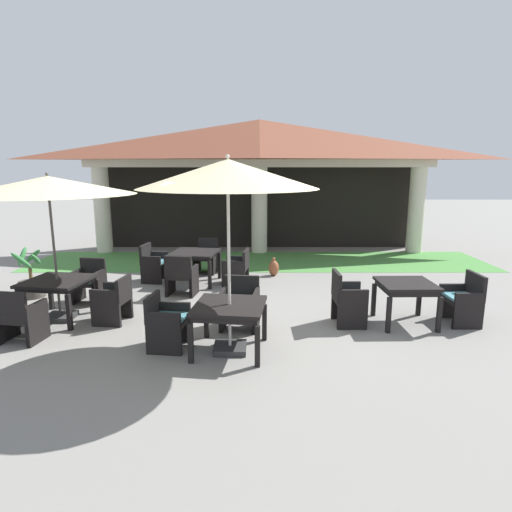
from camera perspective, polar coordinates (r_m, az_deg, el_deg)
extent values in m
plane|color=gray|center=(7.03, 1.02, -10.65)|extent=(60.00, 60.00, 0.00)
cylinder|color=beige|center=(14.51, -19.61, 5.75)|extent=(0.50, 0.50, 2.68)
cylinder|color=beige|center=(13.66, 0.60, 6.10)|extent=(0.50, 0.50, 2.68)
cylinder|color=beige|center=(14.58, 20.71, 5.70)|extent=(0.50, 0.50, 2.68)
cube|color=beige|center=(13.60, 0.62, 12.23)|extent=(10.77, 0.70, 0.24)
pyramid|color=brown|center=(13.62, 0.62, 15.23)|extent=(11.17, 2.67, 1.19)
cube|color=black|center=(14.56, 0.58, 6.44)|extent=(10.57, 0.16, 2.68)
cube|color=#47843D|center=(12.46, 0.64, -0.67)|extent=(12.97, 2.78, 0.01)
cube|color=black|center=(7.80, 19.53, -3.51)|extent=(0.93, 0.93, 0.05)
cube|color=black|center=(7.82, 19.50, -4.00)|extent=(0.85, 0.85, 0.09)
cube|color=black|center=(7.40, 17.39, -7.54)|extent=(0.07, 0.07, 0.61)
cube|color=black|center=(7.71, 23.34, -7.22)|extent=(0.07, 0.07, 0.61)
cube|color=black|center=(8.16, 15.54, -5.64)|extent=(0.07, 0.07, 0.61)
cube|color=black|center=(8.44, 21.02, -5.43)|extent=(0.07, 0.07, 0.61)
cube|color=black|center=(7.59, 12.46, -5.79)|extent=(0.51, 0.58, 0.07)
cube|color=teal|center=(7.58, 12.48, -5.36)|extent=(0.47, 0.53, 0.05)
cube|color=black|center=(7.47, 10.82, -3.85)|extent=(0.07, 0.57, 0.47)
cube|color=black|center=(7.86, 11.99, -5.79)|extent=(0.50, 0.07, 0.69)
cube|color=black|center=(7.38, 12.91, -7.01)|extent=(0.50, 0.07, 0.69)
cube|color=black|center=(7.95, 13.53, -6.79)|extent=(0.06, 0.06, 0.39)
cube|color=black|center=(7.49, 14.51, -8.01)|extent=(0.06, 0.06, 0.39)
cube|color=black|center=(7.85, 10.36, -6.89)|extent=(0.06, 0.06, 0.39)
cube|color=black|center=(7.38, 11.14, -8.14)|extent=(0.06, 0.06, 0.39)
cube|color=black|center=(8.27, 25.74, -5.34)|extent=(0.52, 0.63, 0.07)
cube|color=teal|center=(8.25, 25.78, -4.94)|extent=(0.48, 0.58, 0.05)
cube|color=black|center=(8.31, 27.32, -3.57)|extent=(0.07, 0.62, 0.44)
cube|color=black|center=(8.05, 26.59, -6.61)|extent=(0.50, 0.07, 0.63)
cube|color=black|center=(8.54, 24.82, -5.44)|extent=(0.50, 0.07, 0.63)
cube|color=black|center=(8.00, 25.06, -7.53)|extent=(0.06, 0.06, 0.38)
cube|color=black|center=(8.48, 23.40, -6.33)|extent=(0.06, 0.06, 0.38)
cube|color=black|center=(8.20, 27.88, -7.33)|extent=(0.06, 0.06, 0.38)
cube|color=black|center=(8.67, 26.10, -6.17)|extent=(0.06, 0.06, 0.38)
cube|color=black|center=(6.29, -3.39, -6.61)|extent=(1.12, 1.12, 0.05)
cube|color=black|center=(6.31, -3.38, -7.21)|extent=(1.03, 1.03, 0.09)
cube|color=black|center=(6.11, -8.55, -11.37)|extent=(0.08, 0.08, 0.59)
cube|color=black|center=(5.94, 0.35, -11.94)|extent=(0.08, 0.08, 0.59)
cube|color=black|center=(6.95, -6.47, -8.42)|extent=(0.08, 0.08, 0.59)
cube|color=black|center=(6.80, 1.29, -8.80)|extent=(0.08, 0.08, 0.59)
cube|color=#2D2D2D|center=(6.53, -3.32, -12.11)|extent=(0.48, 0.48, 0.09)
cylinder|color=beige|center=(6.13, -3.46, -1.52)|extent=(0.04, 0.04, 2.55)
cone|color=beige|center=(5.97, -3.61, 10.86)|extent=(2.51, 2.51, 0.40)
sphere|color=beige|center=(5.97, -3.64, 13.06)|extent=(0.06, 0.06, 0.06)
cube|color=black|center=(6.61, -11.37, -8.54)|extent=(0.59, 0.61, 0.07)
cube|color=teal|center=(6.59, -11.39, -8.05)|extent=(0.54, 0.56, 0.05)
cube|color=black|center=(6.61, -13.45, -6.57)|extent=(0.13, 0.56, 0.38)
cube|color=black|center=(6.87, -10.66, -8.55)|extent=(0.53, 0.12, 0.64)
cube|color=black|center=(6.42, -12.06, -10.10)|extent=(0.53, 0.12, 0.64)
cube|color=black|center=(6.84, -8.73, -9.74)|extent=(0.06, 0.06, 0.38)
cube|color=black|center=(6.40, -9.96, -11.32)|extent=(0.06, 0.06, 0.38)
cube|color=black|center=(6.98, -12.50, -9.44)|extent=(0.06, 0.06, 0.38)
cube|color=black|center=(6.55, -13.97, -10.96)|extent=(0.06, 0.06, 0.38)
cube|color=black|center=(7.25, -2.02, -6.53)|extent=(0.66, 0.62, 0.07)
cube|color=teal|center=(7.23, -2.03, -6.08)|extent=(0.61, 0.57, 0.05)
cube|color=black|center=(7.42, -1.72, -4.14)|extent=(0.60, 0.13, 0.41)
cube|color=black|center=(7.23, 0.18, -7.17)|extent=(0.13, 0.56, 0.67)
cube|color=black|center=(7.32, -4.20, -6.97)|extent=(0.13, 0.56, 0.67)
cube|color=black|center=(7.05, -0.13, -8.96)|extent=(0.06, 0.06, 0.37)
cube|color=black|center=(7.14, -4.51, -8.74)|extent=(0.06, 0.06, 0.37)
cube|color=black|center=(7.51, 0.35, -7.63)|extent=(0.06, 0.06, 0.37)
cube|color=black|center=(7.59, -3.75, -7.45)|extent=(0.06, 0.06, 0.37)
cube|color=black|center=(8.36, -24.78, -3.00)|extent=(1.17, 1.17, 0.05)
cube|color=black|center=(8.37, -24.75, -3.37)|extent=(1.08, 1.08, 0.06)
cube|color=black|center=(8.36, -29.13, -6.25)|extent=(0.08, 0.08, 0.62)
cube|color=black|center=(7.82, -23.45, -6.88)|extent=(0.08, 0.08, 0.62)
cube|color=black|center=(9.11, -25.49, -4.51)|extent=(0.08, 0.08, 0.62)
cube|color=black|center=(8.61, -20.12, -4.95)|extent=(0.08, 0.08, 0.62)
cube|color=#2D2D2D|center=(8.54, -24.40, -7.33)|extent=(0.48, 0.48, 0.09)
cylinder|color=#4C4742|center=(8.26, -25.06, 0.12)|extent=(0.04, 0.04, 2.35)
cone|color=beige|center=(8.13, -25.80, 8.47)|extent=(2.92, 2.92, 0.31)
sphere|color=#4C4742|center=(8.12, -25.91, 9.77)|extent=(0.06, 0.06, 0.06)
cube|color=black|center=(7.66, -28.62, -7.17)|extent=(0.64, 0.59, 0.07)
cube|color=teal|center=(7.64, -28.67, -6.74)|extent=(0.59, 0.54, 0.05)
cube|color=black|center=(7.41, -29.90, -5.81)|extent=(0.58, 0.14, 0.45)
cube|color=black|center=(7.84, -30.17, -7.42)|extent=(0.13, 0.51, 0.64)
cube|color=black|center=(7.53, -26.92, -7.85)|extent=(0.13, 0.51, 0.64)
cube|color=black|center=(8.05, -29.02, -7.91)|extent=(0.06, 0.06, 0.35)
cube|color=black|center=(7.75, -25.91, -8.33)|extent=(0.06, 0.06, 0.35)
cube|color=black|center=(7.41, -27.87, -9.44)|extent=(0.06, 0.06, 0.35)
cube|color=black|center=(7.95, -18.48, -5.54)|extent=(0.59, 0.60, 0.07)
cube|color=teal|center=(7.93, -18.51, -5.13)|extent=(0.54, 0.55, 0.05)
cube|color=black|center=(7.78, -17.01, -4.07)|extent=(0.13, 0.53, 0.38)
cube|color=black|center=(7.76, -19.25, -6.59)|extent=(0.52, 0.13, 0.65)
cube|color=black|center=(8.18, -17.69, -5.56)|extent=(0.52, 0.13, 0.65)
cube|color=black|center=(7.92, -20.66, -7.42)|extent=(0.06, 0.06, 0.37)
cube|color=black|center=(8.31, -19.10, -6.40)|extent=(0.06, 0.06, 0.37)
cube|color=black|center=(7.71, -17.61, -7.72)|extent=(0.06, 0.06, 0.37)
cube|color=black|center=(8.11, -16.16, -6.66)|extent=(0.06, 0.06, 0.37)
cube|color=black|center=(9.26, -21.29, -3.28)|extent=(0.60, 0.59, 0.07)
cube|color=teal|center=(9.24, -21.32, -2.92)|extent=(0.56, 0.55, 0.05)
cube|color=black|center=(9.40, -20.69, -1.48)|extent=(0.54, 0.13, 0.42)
cube|color=black|center=(9.16, -19.90, -3.89)|extent=(0.13, 0.53, 0.65)
cube|color=black|center=(9.40, -22.58, -3.70)|extent=(0.13, 0.53, 0.65)
cube|color=black|center=(9.00, -20.58, -5.11)|extent=(0.06, 0.06, 0.37)
cube|color=black|center=(9.24, -23.20, -4.89)|extent=(0.06, 0.06, 0.37)
cube|color=black|center=(9.40, -19.22, -4.32)|extent=(0.06, 0.06, 0.37)
cube|color=black|center=(9.62, -21.77, -4.13)|extent=(0.06, 0.06, 0.37)
cube|color=black|center=(10.10, -8.04, 0.44)|extent=(1.17, 1.17, 0.05)
cube|color=black|center=(10.11, -8.03, 0.16)|extent=(1.07, 1.07, 0.05)
cube|color=black|center=(9.89, -11.42, -2.29)|extent=(0.08, 0.08, 0.65)
cube|color=black|center=(9.61, -6.03, -2.53)|extent=(0.08, 0.08, 0.65)
cube|color=black|center=(10.77, -9.70, -1.08)|extent=(0.08, 0.08, 0.65)
cube|color=black|center=(10.51, -4.73, -1.26)|extent=(0.08, 0.08, 0.65)
cube|color=black|center=(10.48, -13.12, -1.03)|extent=(0.57, 0.66, 0.07)
cube|color=teal|center=(10.46, -13.13, -0.71)|extent=(0.53, 0.61, 0.05)
cube|color=black|center=(10.51, -14.33, 0.36)|extent=(0.15, 0.60, 0.44)
cube|color=black|center=(10.75, -12.55, -1.17)|extent=(0.50, 0.13, 0.67)
cube|color=black|center=(10.24, -13.66, -1.85)|extent=(0.50, 0.13, 0.67)
cube|color=black|center=(10.70, -11.45, -1.95)|extent=(0.06, 0.06, 0.39)
cube|color=black|center=(10.20, -12.47, -2.65)|extent=(0.06, 0.06, 0.39)
cube|color=black|center=(10.85, -13.61, -1.85)|extent=(0.06, 0.06, 0.39)
cube|color=black|center=(10.37, -14.73, -2.54)|extent=(0.06, 0.06, 0.39)
cube|color=black|center=(11.08, -6.57, -0.22)|extent=(0.60, 0.63, 0.07)
cube|color=teal|center=(11.07, -6.58, 0.08)|extent=(0.55, 0.58, 0.05)
cube|color=black|center=(11.28, -6.25, 1.31)|extent=(0.52, 0.13, 0.44)
cube|color=black|center=(11.04, -5.35, -0.75)|extent=(0.14, 0.57, 0.61)
cube|color=black|center=(11.17, -7.75, -0.66)|extent=(0.14, 0.57, 0.61)
cube|color=black|center=(10.83, -5.70, -1.66)|extent=(0.06, 0.06, 0.36)
cube|color=black|center=(10.95, -8.06, -1.57)|extent=(0.06, 0.06, 0.36)
cube|color=black|center=(11.31, -5.07, -1.07)|extent=(0.06, 0.06, 0.36)
cube|color=black|center=(11.43, -7.34, -0.99)|extent=(0.06, 0.06, 0.36)
cube|color=black|center=(9.26, -9.68, -2.65)|extent=(0.65, 0.59, 0.07)
cube|color=teal|center=(9.24, -9.70, -2.29)|extent=(0.59, 0.54, 0.05)
cube|color=black|center=(8.98, -10.20, -1.42)|extent=(0.58, 0.14, 0.44)
cube|color=black|center=(9.37, -11.23, -3.12)|extent=(0.13, 0.52, 0.63)
cube|color=black|center=(9.20, -8.07, -3.28)|extent=(0.13, 0.52, 0.63)
cube|color=black|center=(9.61, -10.70, -3.52)|extent=(0.06, 0.06, 0.37)
cube|color=black|center=(9.45, -7.71, -3.67)|extent=(0.06, 0.06, 0.37)
cube|color=black|center=(9.19, -11.62, -4.25)|extent=(0.06, 0.06, 0.37)
cube|color=black|center=(9.03, -8.51, -4.43)|extent=(0.06, 0.06, 0.37)
cube|color=black|center=(9.94, -2.57, -1.62)|extent=(0.61, 0.68, 0.07)
cube|color=teal|center=(9.93, -2.58, -1.28)|extent=(0.56, 0.62, 0.05)
cube|color=black|center=(9.84, -1.18, -0.33)|extent=(0.15, 0.61, 0.40)
cube|color=black|center=(9.69, -2.89, -2.45)|extent=(0.53, 0.14, 0.62)
cube|color=black|center=(10.23, -2.27, -1.68)|extent=(0.53, 0.14, 0.62)
cube|color=black|center=(9.78, -4.24, -3.14)|extent=(0.06, 0.06, 0.35)
cube|color=black|center=(10.30, -3.57, -2.36)|extent=(0.06, 0.06, 0.35)
cube|color=black|center=(9.69, -1.49, -3.25)|extent=(0.06, 0.06, 0.35)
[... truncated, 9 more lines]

